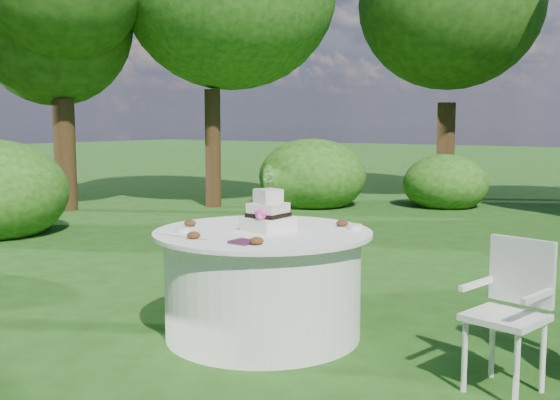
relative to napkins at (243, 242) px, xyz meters
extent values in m
plane|color=#213C10|center=(-0.19, 0.47, -0.78)|extent=(80.00, 80.00, 0.00)
cube|color=#461E35|center=(0.00, 0.00, 0.00)|extent=(0.14, 0.14, 0.02)
ellipsoid|color=white|center=(-0.50, -0.04, 0.00)|extent=(0.48, 0.07, 0.01)
cylinder|color=white|center=(-0.19, 0.47, -0.41)|extent=(1.40, 1.40, 0.74)
cylinder|color=white|center=(-0.19, 0.47, -0.02)|extent=(1.56, 1.56, 0.03)
cube|color=white|center=(-0.15, 0.49, 0.04)|extent=(0.35, 0.35, 0.10)
cube|color=white|center=(-0.15, 0.49, 0.14)|extent=(0.23, 0.23, 0.10)
cube|color=silver|center=(-0.15, 0.49, 0.24)|extent=(0.20, 0.20, 0.10)
cube|color=black|center=(-0.15, 0.49, 0.11)|extent=(0.24, 0.24, 0.03)
sphere|color=#D73FA8|center=(-0.12, 0.36, 0.13)|extent=(0.08, 0.08, 0.08)
cylinder|color=silver|center=(-0.15, 0.49, 0.32)|extent=(0.01, 0.01, 0.05)
torus|color=silver|center=(-0.15, 0.49, 0.38)|extent=(0.07, 0.02, 0.07)
cube|color=white|center=(1.54, 0.44, -0.34)|extent=(0.46, 0.46, 0.04)
cube|color=silver|center=(1.57, 0.61, -0.10)|extent=(0.39, 0.11, 0.39)
cylinder|color=silver|center=(1.35, 0.32, -0.57)|extent=(0.03, 0.03, 0.42)
cylinder|color=silver|center=(1.66, 0.26, -0.57)|extent=(0.03, 0.03, 0.42)
cylinder|color=silver|center=(1.42, 0.63, -0.57)|extent=(0.03, 0.03, 0.42)
cylinder|color=white|center=(1.72, 0.56, -0.57)|extent=(0.03, 0.03, 0.42)
cube|color=white|center=(1.36, 0.48, -0.18)|extent=(0.10, 0.35, 0.03)
cube|color=white|center=(1.72, 0.41, -0.18)|extent=(0.10, 0.35, 0.03)
cylinder|color=white|center=(-0.52, 0.89, 0.01)|extent=(0.10, 0.10, 0.04)
cylinder|color=white|center=(-0.58, 0.06, 0.01)|extent=(0.10, 0.10, 0.04)
cylinder|color=white|center=(0.34, 0.88, 0.01)|extent=(0.10, 0.10, 0.04)
ellipsoid|color=#562D16|center=(0.18, 0.96, 0.02)|extent=(0.09, 0.09, 0.05)
ellipsoid|color=#562D16|center=(-0.36, -0.06, 0.02)|extent=(0.09, 0.09, 0.05)
ellipsoid|color=#562D16|center=(0.11, 0.01, 0.02)|extent=(0.09, 0.09, 0.05)
ellipsoid|color=#562D16|center=(-0.74, 0.31, 0.02)|extent=(0.09, 0.09, 0.05)
camera|label=1|loc=(2.55, -3.24, 0.76)|focal=42.00mm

